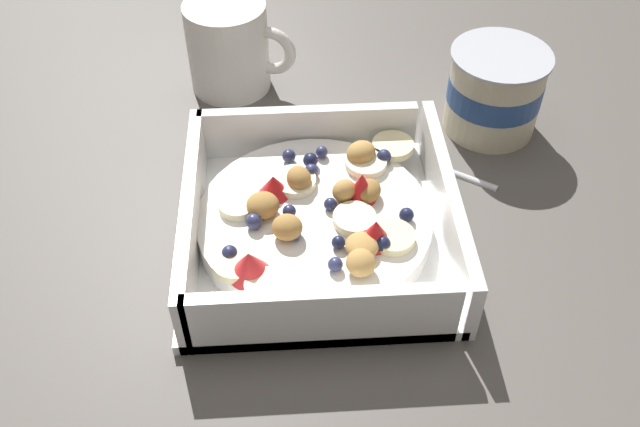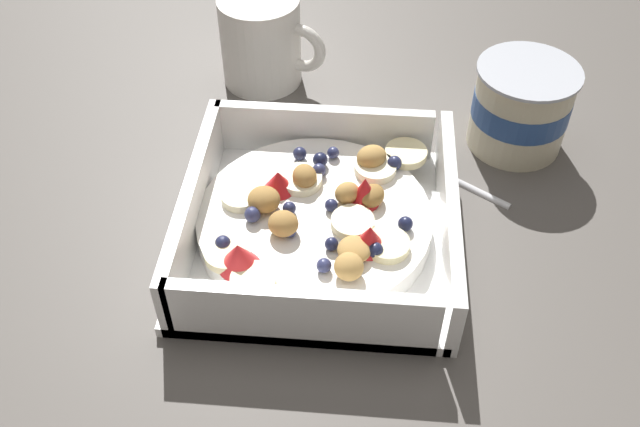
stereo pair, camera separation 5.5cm
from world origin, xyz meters
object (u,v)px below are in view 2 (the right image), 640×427
object	(u,v)px
yogurt_cup	(521,107)
coffee_mug	(263,41)
spoon	(391,147)
fruit_bowl	(320,222)

from	to	relation	value
yogurt_cup	coffee_mug	distance (m)	0.26
coffee_mug	spoon	bearing A→B (deg)	51.86
fruit_bowl	coffee_mug	bearing A→B (deg)	-161.16
fruit_bowl	coffee_mug	distance (m)	0.24
yogurt_cup	coffee_mug	bearing A→B (deg)	-108.59
yogurt_cup	coffee_mug	xyz separation A→B (m)	(-0.08, -0.25, 0.00)
yogurt_cup	spoon	bearing A→B (deg)	-79.51
spoon	yogurt_cup	world-z (taller)	yogurt_cup
fruit_bowl	spoon	xyz separation A→B (m)	(-0.12, 0.06, -0.02)
spoon	yogurt_cup	xyz separation A→B (m)	(-0.02, 0.11, 0.04)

